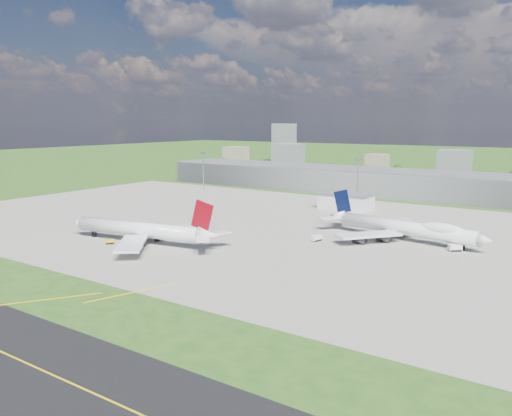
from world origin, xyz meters
The scene contains 19 objects.
ground centered at (0.00, 150.00, 0.00)m, with size 1400.00×1400.00×0.00m, color #244B17.
apron centered at (10.00, 40.00, 0.04)m, with size 360.00×190.00×0.08m, color gray.
terminal centered at (0.00, 165.00, 7.50)m, with size 300.00×42.00×15.00m, color slate.
ops_building centered at (10.00, 100.00, 4.00)m, with size 26.00×16.00×8.00m, color silver.
mast_west centered at (-100.00, 115.00, 17.71)m, with size 3.50×2.00×25.90m.
mast_center centered at (10.00, 115.00, 17.71)m, with size 3.50×2.00×25.90m.
airliner_red_twin centered at (-24.11, -13.90, 4.96)m, with size 67.79×52.37×18.63m.
airliner_blue_quad centered at (58.15, 45.56, 4.93)m, with size 67.64×52.46×17.73m.
tug_yellow centered at (-33.81, -21.91, 0.91)m, with size 3.67×3.94×1.73m.
van_white_near centered at (29.82, 25.43, 1.20)m, with size 3.27×4.97×2.37m.
van_white_far centered at (78.29, 39.09, 1.21)m, with size 4.94×4.52×2.39m.
bldg_far_w centered at (-220.00, 320.00, 9.00)m, with size 24.00×20.00×18.00m, color gray.
bldg_w centered at (-140.00, 300.00, 12.00)m, with size 28.00×22.00×24.00m, color slate.
bldg_cw centered at (-60.00, 340.00, 7.00)m, with size 20.00×18.00×14.00m, color gray.
bldg_c centered at (20.00, 310.00, 11.00)m, with size 26.00×20.00×22.00m, color slate.
bldg_tall_w centered at (-180.00, 360.00, 22.00)m, with size 22.00×20.00×44.00m, color slate.
tree_far_w centered at (-200.00, 270.00, 5.18)m, with size 7.20×7.20×8.80m.
tree_w centered at (-110.00, 265.00, 4.86)m, with size 6.75×6.75×8.25m.
tree_c centered at (-20.00, 280.00, 5.84)m, with size 8.10×8.10×9.90m.
Camera 1 is at (114.27, -145.29, 45.88)m, focal length 35.00 mm.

